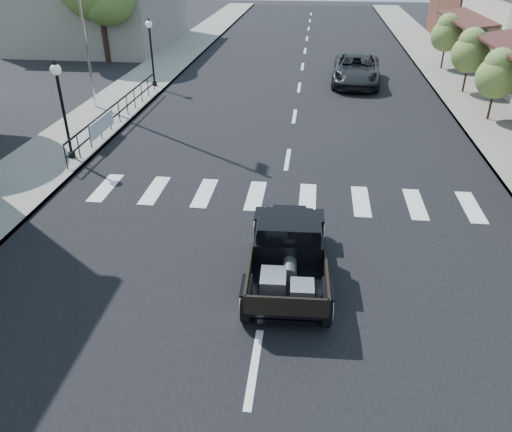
# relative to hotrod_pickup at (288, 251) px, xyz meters

# --- Properties ---
(ground) EXTENTS (120.00, 120.00, 0.00)m
(ground) POSITION_rel_hotrod_pickup_xyz_m (-0.43, 0.11, -0.74)
(ground) COLOR black
(ground) RESTS_ON ground
(road) EXTENTS (14.00, 80.00, 0.02)m
(road) POSITION_rel_hotrod_pickup_xyz_m (-0.43, 15.11, -0.73)
(road) COLOR black
(road) RESTS_ON ground
(road_markings) EXTENTS (12.00, 60.00, 0.06)m
(road_markings) POSITION_rel_hotrod_pickup_xyz_m (-0.43, 10.11, -0.74)
(road_markings) COLOR silver
(road_markings) RESTS_ON ground
(sidewalk_left) EXTENTS (3.00, 80.00, 0.15)m
(sidewalk_left) POSITION_rel_hotrod_pickup_xyz_m (-8.93, 15.11, -0.67)
(sidewalk_left) COLOR gray
(sidewalk_left) RESTS_ON ground
(sidewalk_right) EXTENTS (3.00, 80.00, 0.15)m
(sidewalk_right) POSITION_rel_hotrod_pickup_xyz_m (8.07, 15.11, -0.67)
(sidewalk_right) COLOR gray
(sidewalk_right) RESTS_ON ground
(low_building_left) EXTENTS (10.00, 12.00, 5.00)m
(low_building_left) POSITION_rel_hotrod_pickup_xyz_m (-15.43, 28.11, 1.76)
(low_building_left) COLOR gray
(low_building_left) RESTS_ON ground
(railing) EXTENTS (0.08, 10.00, 1.00)m
(railing) POSITION_rel_hotrod_pickup_xyz_m (-7.73, 10.11, -0.09)
(railing) COLOR black
(railing) RESTS_ON sidewalk_left
(banner) EXTENTS (0.04, 2.20, 0.60)m
(banner) POSITION_rel_hotrod_pickup_xyz_m (-7.65, 8.11, -0.29)
(banner) COLOR silver
(banner) RESTS_ON sidewalk_left
(lamp_post_b) EXTENTS (0.36, 0.36, 3.37)m
(lamp_post_b) POSITION_rel_hotrod_pickup_xyz_m (-8.03, 6.11, 1.09)
(lamp_post_b) COLOR black
(lamp_post_b) RESTS_ON sidewalk_left
(lamp_post_c) EXTENTS (0.36, 0.36, 3.37)m
(lamp_post_c) POSITION_rel_hotrod_pickup_xyz_m (-8.03, 16.11, 1.09)
(lamp_post_c) COLOR black
(lamp_post_c) RESTS_ON sidewalk_left
(small_tree_c) EXTENTS (1.71, 1.71, 2.85)m
(small_tree_c) POSITION_rel_hotrod_pickup_xyz_m (7.87, 12.33, 0.83)
(small_tree_c) COLOR olive
(small_tree_c) RESTS_ON sidewalk_right
(small_tree_d) EXTENTS (1.79, 1.79, 2.99)m
(small_tree_d) POSITION_rel_hotrod_pickup_xyz_m (7.87, 16.76, 0.90)
(small_tree_d) COLOR olive
(small_tree_d) RESTS_ON sidewalk_right
(small_tree_e) EXTENTS (1.79, 1.79, 2.98)m
(small_tree_e) POSITION_rel_hotrod_pickup_xyz_m (7.87, 22.09, 0.90)
(small_tree_e) COLOR olive
(small_tree_e) RESTS_ON sidewalk_right
(hotrod_pickup) EXTENTS (2.18, 4.37, 1.49)m
(hotrod_pickup) POSITION_rel_hotrod_pickup_xyz_m (0.00, 0.00, 0.00)
(hotrod_pickup) COLOR black
(hotrod_pickup) RESTS_ON ground
(second_car) EXTENTS (2.80, 5.52, 1.49)m
(second_car) POSITION_rel_hotrod_pickup_xyz_m (2.57, 18.29, 0.00)
(second_car) COLOR black
(second_car) RESTS_ON ground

